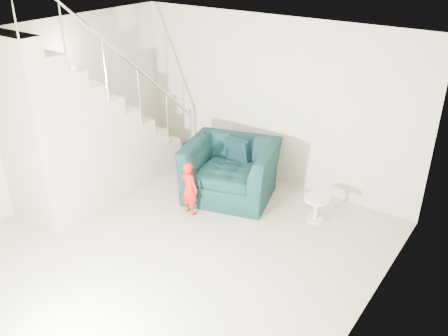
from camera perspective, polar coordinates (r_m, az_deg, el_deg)
The scene contains 12 objects.
floor at distance 6.33m, azimuth -7.53°, elevation -10.56°, with size 5.50×5.50×0.00m, color tan.
ceiling at distance 5.18m, azimuth -9.34°, elevation 13.99°, with size 5.50×5.50×0.00m, color silver.
back_wall at distance 7.68m, azimuth 5.83°, elevation 7.88°, with size 5.00×5.00×0.00m, color #BEB99A.
left_wall at distance 7.46m, azimuth -22.62°, elevation 5.34°, with size 5.50×5.50×0.00m, color #BEB99A.
right_wall at distance 4.49m, azimuth 16.00°, elevation -7.71°, with size 5.50×5.50×0.00m, color #BEB99A.
armchair at distance 7.43m, azimuth 0.82°, elevation -0.26°, with size 1.36×1.19×0.89m, color black.
toddler at distance 6.97m, azimuth -4.19°, elevation -2.48°, with size 0.31×0.20×0.84m, color #9F2605.
side_table at distance 7.00m, azimuth 11.04°, elevation -4.39°, with size 0.38×0.38×0.38m.
staircase at distance 7.50m, azimuth -16.52°, elevation 3.10°, with size 1.02×3.03×3.62m.
cushion at distance 7.54m, azimuth 1.66°, elevation 2.20°, with size 0.39×0.11×0.38m, color black.
throw at distance 7.65m, azimuth -3.49°, elevation 1.46°, with size 0.06×0.56×0.63m, color black.
phone at distance 6.75m, azimuth -3.53°, elevation -0.53°, with size 0.02×0.05×0.10m, color black.
Camera 1 is at (3.55, -3.61, 3.81)m, focal length 38.00 mm.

